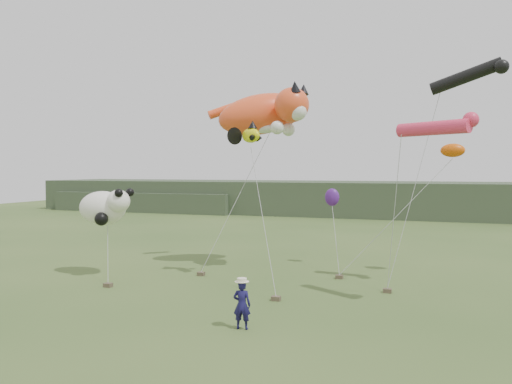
{
  "coord_description": "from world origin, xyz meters",
  "views": [
    {
      "loc": [
        5.6,
        -16.58,
        5.48
      ],
      "look_at": [
        -1.29,
        3.0,
        4.55
      ],
      "focal_mm": 35.0,
      "sensor_mm": 36.0,
      "label": 1
    }
  ],
  "objects": [
    {
      "name": "headland",
      "position": [
        -3.11,
        44.69,
        1.92
      ],
      "size": [
        90.0,
        13.0,
        4.0
      ],
      "color": "#2D3D28",
      "rests_on": "ground"
    },
    {
      "name": "ground",
      "position": [
        0.0,
        0.0,
        0.0
      ],
      "size": [
        120.0,
        120.0,
        0.0
      ],
      "primitive_type": "plane",
      "color": "#385123",
      "rests_on": "ground"
    },
    {
      "name": "fish_kite",
      "position": [
        -3.24,
        6.71,
        7.2
      ],
      "size": [
        2.41,
        1.59,
        1.16
      ],
      "color": "yellow",
      "rests_on": "ground"
    },
    {
      "name": "festival_attendant",
      "position": [
        -0.47,
        -0.77,
        0.84
      ],
      "size": [
        0.66,
        0.49,
        1.68
      ],
      "primitive_type": "imported",
      "rotation": [
        0.0,
        0.0,
        3.29
      ],
      "color": "#151243",
      "rests_on": "ground"
    },
    {
      "name": "cat_kite",
      "position": [
        -2.97,
        9.73,
        8.62
      ],
      "size": [
        6.55,
        4.48,
        3.11
      ],
      "color": "#EC4C21",
      "rests_on": "ground"
    },
    {
      "name": "panda_kite",
      "position": [
        -10.29,
        5.07,
        3.55
      ],
      "size": [
        3.08,
        1.99,
        1.92
      ],
      "color": "white",
      "rests_on": "ground"
    },
    {
      "name": "tube_kites",
      "position": [
        6.61,
        6.2,
        8.52
      ],
      "size": [
        4.53,
        5.05,
        3.6
      ],
      "color": "black",
      "rests_on": "ground"
    },
    {
      "name": "sandbag_anchors",
      "position": [
        -1.9,
        5.41,
        0.09
      ],
      "size": [
        12.78,
        5.66,
        0.19
      ],
      "color": "brown",
      "rests_on": "ground"
    },
    {
      "name": "misc_kites",
      "position": [
        3.78,
        11.22,
        5.33
      ],
      "size": [
        7.38,
        1.65,
        3.42
      ],
      "color": "#D35007",
      "rests_on": "ground"
    }
  ]
}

